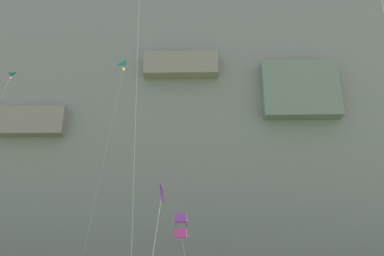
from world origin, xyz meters
name	(u,v)px	position (x,y,z in m)	size (l,w,h in m)	color
cliff_face	(185,96)	(0.01, 68.66, 36.83)	(180.00, 28.92, 73.69)	gray
kite_delta_upper_mid	(125,77)	(-5.66, 37.15, 24.24)	(3.45, 3.95, 25.42)	#38B2D1
kite_delta_mid_center	(2,87)	(-19.69, 36.89, 22.88)	(3.37, 5.13, 24.65)	teal
kite_box_mid_left	(181,226)	(1.57, 28.06, 6.22)	(1.85, 3.56, 7.10)	purple
kite_diamond_far_right	(161,199)	(0.67, 21.02, 7.00)	(0.37, 6.38, 8.12)	purple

